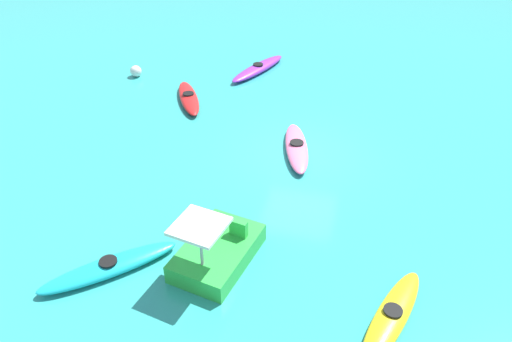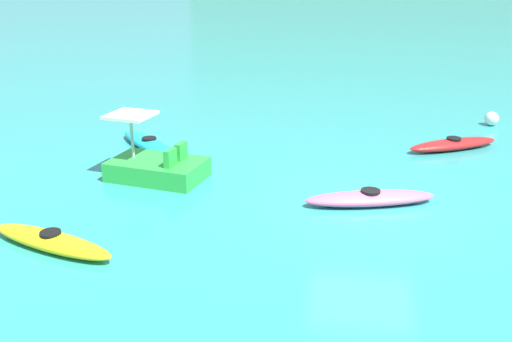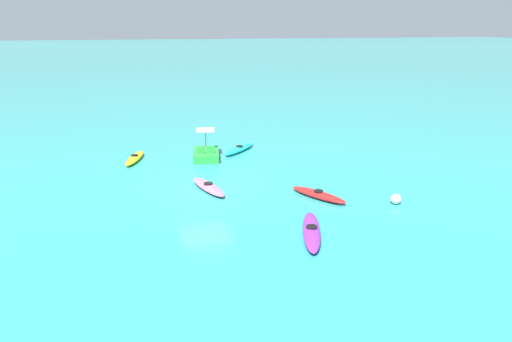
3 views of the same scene
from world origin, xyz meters
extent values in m
plane|color=teal|center=(0.00, 0.00, 0.00)|extent=(600.00, 600.00, 0.00)
ellipsoid|color=#19B7C6|center=(-6.35, 3.61, 0.16)|extent=(2.80, 2.91, 0.32)
cylinder|color=black|center=(-6.35, 3.61, 0.35)|extent=(0.61, 0.61, 0.05)
ellipsoid|color=pink|center=(0.08, 0.22, 0.16)|extent=(3.15, 1.47, 0.32)
cylinder|color=black|center=(0.08, 0.22, 0.35)|extent=(0.55, 0.55, 0.05)
ellipsoid|color=yellow|center=(-6.22, -2.98, 0.16)|extent=(3.06, 1.61, 0.32)
cylinder|color=black|center=(-6.22, -2.98, 0.35)|extent=(0.52, 0.52, 0.05)
ellipsoid|color=red|center=(2.69, 4.95, 0.16)|extent=(2.96, 2.02, 0.32)
cylinder|color=black|center=(2.69, 4.95, 0.35)|extent=(0.58, 0.58, 0.05)
ellipsoid|color=purple|center=(6.17, 3.02, 0.16)|extent=(3.56, 1.97, 0.32)
cylinder|color=black|center=(6.17, 3.02, 0.35)|extent=(0.56, 0.56, 0.05)
cube|color=green|center=(-5.35, 1.21, 0.25)|extent=(2.65, 1.95, 0.50)
cube|color=green|center=(-4.87, 0.80, 0.72)|extent=(0.25, 0.46, 0.44)
cube|color=green|center=(-4.75, 1.39, 0.72)|extent=(0.25, 0.46, 0.44)
cylinder|color=#B2B2B7|center=(-6.03, 1.35, 1.05)|extent=(0.08, 0.08, 1.10)
cube|color=silver|center=(-6.03, 1.35, 1.64)|extent=(1.30, 1.30, 0.08)
sphere|color=white|center=(4.43, 7.98, 0.24)|extent=(0.48, 0.48, 0.48)
camera|label=1|loc=(-13.82, -1.86, 8.80)|focal=35.14mm
camera|label=2|loc=(-0.65, -12.90, 5.43)|focal=41.89mm
camera|label=3|loc=(20.26, -3.69, 7.64)|focal=30.96mm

